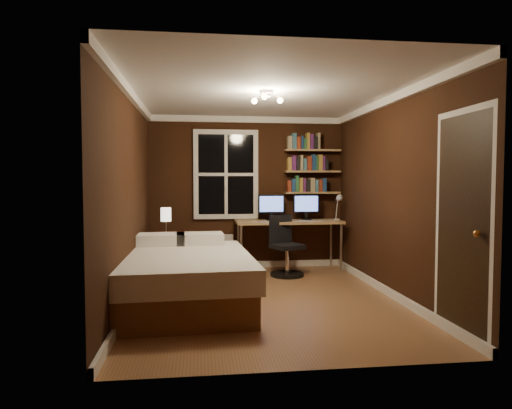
{
  "coord_description": "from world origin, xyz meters",
  "views": [
    {
      "loc": [
        -0.79,
        -5.43,
        1.45
      ],
      "look_at": [
        -0.05,
        0.45,
        1.14
      ],
      "focal_mm": 32.0,
      "sensor_mm": 36.0,
      "label": 1
    }
  ],
  "objects": [
    {
      "name": "bed",
      "position": [
        -1.0,
        -0.1,
        0.32
      ],
      "size": [
        1.68,
        2.26,
        0.75
      ],
      "rotation": [
        0.0,
        0.0,
        0.05
      ],
      "color": "brown",
      "rests_on": "ground"
    },
    {
      "name": "books_row_lower",
      "position": [
        1.08,
        1.98,
        1.38
      ],
      "size": [
        0.6,
        0.16,
        0.23
      ],
      "primitive_type": null,
      "color": "maroon",
      "rests_on": "bookshelf_lower"
    },
    {
      "name": "monitor_right",
      "position": [
        0.95,
        1.85,
        1.02
      ],
      "size": [
        0.43,
        0.12,
        0.41
      ],
      "primitive_type": null,
      "color": "black",
      "rests_on": "desk"
    },
    {
      "name": "ceiling_fixture",
      "position": [
        0.0,
        -0.1,
        2.4
      ],
      "size": [
        0.44,
        0.44,
        0.18
      ],
      "primitive_type": null,
      "color": "beige",
      "rests_on": "ceiling"
    },
    {
      "name": "bedside_lamp",
      "position": [
        -1.27,
        1.34,
        0.84
      ],
      "size": [
        0.15,
        0.15,
        0.44
      ],
      "primitive_type": null,
      "color": "#EEE4CA",
      "rests_on": "nightstand"
    },
    {
      "name": "bookshelf_lower",
      "position": [
        1.08,
        1.98,
        1.25
      ],
      "size": [
        0.92,
        0.22,
        0.03
      ],
      "primitive_type": "cube",
      "color": "tan",
      "rests_on": "wall_back"
    },
    {
      "name": "wall_left",
      "position": [
        -1.6,
        0.0,
        1.25
      ],
      "size": [
        0.04,
        4.2,
        2.5
      ],
      "primitive_type": "cube",
      "color": "black",
      "rests_on": "ground"
    },
    {
      "name": "desk_lamp",
      "position": [
        1.43,
        1.66,
        1.03
      ],
      "size": [
        0.14,
        0.32,
        0.44
      ],
      "primitive_type": null,
      "color": "silver",
      "rests_on": "desk"
    },
    {
      "name": "office_chair",
      "position": [
        0.51,
        1.35,
        0.34
      ],
      "size": [
        0.54,
        0.54,
        0.92
      ],
      "rotation": [
        0.0,
        0.0,
        0.41
      ],
      "color": "black",
      "rests_on": "ground"
    },
    {
      "name": "monitor_left",
      "position": [
        0.37,
        1.85,
        1.02
      ],
      "size": [
        0.43,
        0.12,
        0.41
      ],
      "primitive_type": null,
      "color": "black",
      "rests_on": "desk"
    },
    {
      "name": "nightstand",
      "position": [
        -1.27,
        1.34,
        0.31
      ],
      "size": [
        0.51,
        0.51,
        0.62
      ],
      "primitive_type": "cube",
      "rotation": [
        0.0,
        0.0,
        0.03
      ],
      "color": "brown",
      "rests_on": "ground"
    },
    {
      "name": "books_row_upper",
      "position": [
        1.08,
        1.98,
        2.08
      ],
      "size": [
        0.54,
        0.16,
        0.23
      ],
      "primitive_type": null,
      "color": "#2A6336",
      "rests_on": "bookshelf_upper"
    },
    {
      "name": "wall_right",
      "position": [
        1.6,
        0.0,
        1.25
      ],
      "size": [
        0.04,
        4.2,
        2.5
      ],
      "primitive_type": "cube",
      "color": "black",
      "rests_on": "ground"
    },
    {
      "name": "books_row_middle",
      "position": [
        1.08,
        1.98,
        1.73
      ],
      "size": [
        0.66,
        0.16,
        0.23
      ],
      "primitive_type": null,
      "color": "navy",
      "rests_on": "bookshelf_middle"
    },
    {
      "name": "window",
      "position": [
        -0.35,
        2.06,
        1.55
      ],
      "size": [
        1.06,
        0.06,
        1.46
      ],
      "primitive_type": "cube",
      "color": "white",
      "rests_on": "wall_back"
    },
    {
      "name": "door_knob",
      "position": [
        1.55,
        -1.85,
        1.0
      ],
      "size": [
        0.06,
        0.06,
        0.06
      ],
      "primitive_type": "sphere",
      "color": "#CD8B3D",
      "rests_on": "door"
    },
    {
      "name": "wall_back",
      "position": [
        0.0,
        2.1,
        1.25
      ],
      "size": [
        3.2,
        0.04,
        2.5
      ],
      "primitive_type": "cube",
      "color": "black",
      "rests_on": "ground"
    },
    {
      "name": "bookshelf_upper",
      "position": [
        1.08,
        1.98,
        1.95
      ],
      "size": [
        0.92,
        0.22,
        0.03
      ],
      "primitive_type": "cube",
      "color": "tan",
      "rests_on": "wall_back"
    },
    {
      "name": "desk",
      "position": [
        0.64,
        1.76,
        0.75
      ],
      "size": [
        1.7,
        0.64,
        0.81
      ],
      "color": "tan",
      "rests_on": "ground"
    },
    {
      "name": "radiator",
      "position": [
        -0.43,
        1.99,
        0.28
      ],
      "size": [
        0.38,
        0.13,
        0.56
      ],
      "primitive_type": "cube",
      "color": "silver",
      "rests_on": "ground"
    },
    {
      "name": "floor",
      "position": [
        0.0,
        0.0,
        0.0
      ],
      "size": [
        4.2,
        4.2,
        0.0
      ],
      "primitive_type": "plane",
      "color": "brown",
      "rests_on": "ground"
    },
    {
      "name": "door",
      "position": [
        1.59,
        -1.55,
        1.02
      ],
      "size": [
        0.03,
        0.82,
        2.05
      ],
      "primitive_type": null,
      "color": "black",
      "rests_on": "ground"
    },
    {
      "name": "ceiling",
      "position": [
        0.0,
        0.0,
        2.5
      ],
      "size": [
        3.2,
        4.2,
        0.02
      ],
      "primitive_type": "cube",
      "color": "white",
      "rests_on": "wall_back"
    },
    {
      "name": "bookshelf_middle",
      "position": [
        1.08,
        1.98,
        1.6
      ],
      "size": [
        0.92,
        0.22,
        0.03
      ],
      "primitive_type": "cube",
      "color": "tan",
      "rests_on": "wall_back"
    }
  ]
}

